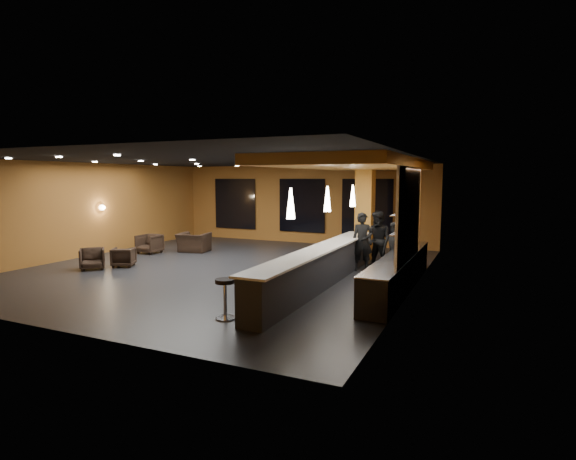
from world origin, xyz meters
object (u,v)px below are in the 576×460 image
at_px(pendant_1, 327,199).
at_px(armchair_c, 149,244).
at_px(column, 365,211).
at_px(armchair_d, 194,242).
at_px(staff_b, 379,240).
at_px(armchair_b, 124,257).
at_px(bar_stool_2, 272,274).
at_px(bar_stool_5, 319,253).
at_px(pendant_0, 291,203).
at_px(staff_c, 395,246).
at_px(armchair_a, 92,259).
at_px(bar_stool_6, 335,248).
at_px(prep_counter, 398,273).
at_px(pendant_2, 353,196).
at_px(bar_stool_4, 306,259).
at_px(bar_counter, 321,268).
at_px(bar_stool_0, 225,293).
at_px(staff_a, 362,242).
at_px(bar_stool_1, 258,283).
at_px(bar_stool_3, 290,265).

distance_m(pendant_1, armchair_c, 8.40).
bearing_deg(column, armchair_d, -169.16).
relative_size(staff_b, armchair_b, 2.69).
distance_m(bar_stool_2, bar_stool_5, 3.42).
height_order(pendant_0, bar_stool_5, pendant_0).
bearing_deg(armchair_c, staff_b, 4.08).
relative_size(pendant_0, staff_c, 0.45).
height_order(pendant_0, armchair_a, pendant_0).
bearing_deg(bar_stool_6, prep_counter, -47.38).
height_order(pendant_2, armchair_b, pendant_2).
height_order(staff_b, armchair_d, staff_b).
xyz_separation_m(pendant_2, bar_stool_6, (-0.73, 0.47, -1.85)).
bearing_deg(bar_stool_2, bar_stool_4, 89.78).
distance_m(staff_b, armchair_a, 9.25).
relative_size(pendant_2, bar_stool_6, 0.90).
bearing_deg(bar_counter, bar_stool_6, 101.90).
xyz_separation_m(armchair_c, bar_stool_0, (7.16, -5.83, 0.17)).
relative_size(staff_a, bar_stool_2, 2.37).
distance_m(column, pendant_0, 6.63).
height_order(pendant_1, bar_stool_6, pendant_1).
bearing_deg(bar_stool_1, staff_a, 74.31).
height_order(armchair_c, bar_stool_1, armchair_c).
xyz_separation_m(staff_a, armchair_d, (-7.11, 0.89, -0.55)).
bearing_deg(bar_stool_1, pendant_0, 9.67).
xyz_separation_m(column, pendant_2, (0.00, -1.60, 0.60)).
distance_m(pendant_0, bar_stool_3, 2.94).
distance_m(staff_a, bar_stool_6, 1.66).
xyz_separation_m(staff_a, bar_stool_1, (-1.28, -4.57, -0.45)).
relative_size(bar_stool_2, bar_stool_4, 1.02).
bearing_deg(pendant_0, staff_b, 79.65).
xyz_separation_m(column, staff_b, (0.90, -1.66, -0.81)).
xyz_separation_m(bar_stool_1, bar_stool_4, (-0.06, 3.19, 0.02)).
bearing_deg(bar_stool_5, bar_stool_3, -93.14).
bearing_deg(armchair_a, pendant_0, -53.65).
relative_size(bar_stool_1, bar_stool_2, 0.94).
bearing_deg(bar_stool_1, armchair_b, 161.95).
bearing_deg(bar_counter, staff_a, 78.42).
bearing_deg(prep_counter, pendant_2, 128.66).
relative_size(pendant_0, bar_stool_4, 0.91).
bearing_deg(bar_stool_0, armchair_d, 130.20).
xyz_separation_m(staff_a, bar_stool_6, (-1.23, 1.03, -0.43)).
height_order(armchair_b, bar_stool_2, bar_stool_2).
bearing_deg(column, armchair_b, -145.60).
xyz_separation_m(column, bar_stool_0, (-0.81, -8.14, -1.21)).
bearing_deg(bar_counter, bar_stool_5, 111.32).
xyz_separation_m(pendant_2, bar_stool_3, (-0.95, -2.94, -1.87)).
bearing_deg(bar_stool_0, armchair_b, 150.88).
height_order(prep_counter, pendant_2, pendant_2).
relative_size(pendant_0, staff_b, 0.37).
height_order(staff_c, armchair_b, staff_c).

